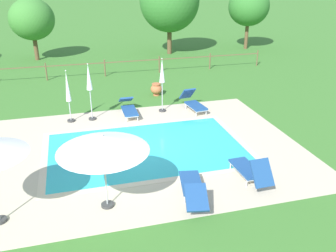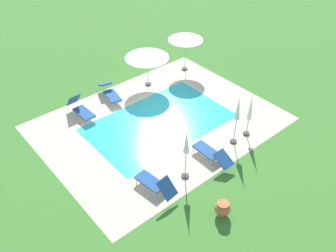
{
  "view_description": "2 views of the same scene",
  "coord_description": "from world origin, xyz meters",
  "px_view_note": "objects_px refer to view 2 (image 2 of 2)",
  "views": [
    {
      "loc": [
        -2.39,
        -11.89,
        6.11
      ],
      "look_at": [
        0.96,
        0.5,
        0.6
      ],
      "focal_mm": 39.1,
      "sensor_mm": 36.0,
      "label": 1
    },
    {
      "loc": [
        9.1,
        11.42,
        11.24
      ],
      "look_at": [
        0.28,
        1.03,
        0.54
      ],
      "focal_mm": 39.22,
      "sensor_mm": 36.0,
      "label": 2
    }
  ],
  "objects_px": {
    "sun_lounger_north_mid": "(110,93)",
    "sun_lounger_north_far": "(211,153)",
    "patio_umbrella_open_foreground": "(186,37)",
    "patio_umbrella_closed_row_west": "(250,111)",
    "sun_lounger_north_end": "(81,109)",
    "patio_umbrella_closed_row_mid_west": "(237,113)",
    "terracotta_urn_near_fence": "(222,208)",
    "patio_umbrella_closed_row_centre": "(186,146)",
    "sun_lounger_north_near_steps": "(155,184)",
    "patio_umbrella_open_by_bench": "(147,54)"
  },
  "relations": [
    {
      "from": "patio_umbrella_closed_row_west",
      "to": "patio_umbrella_closed_row_centre",
      "type": "bearing_deg",
      "value": 2.33
    },
    {
      "from": "sun_lounger_north_mid",
      "to": "patio_umbrella_closed_row_west",
      "type": "distance_m",
      "value": 7.68
    },
    {
      "from": "patio_umbrella_closed_row_west",
      "to": "sun_lounger_north_near_steps",
      "type": "bearing_deg",
      "value": -0.56
    },
    {
      "from": "patio_umbrella_closed_row_west",
      "to": "terracotta_urn_near_fence",
      "type": "relative_size",
      "value": 3.55
    },
    {
      "from": "patio_umbrella_open_by_bench",
      "to": "patio_umbrella_closed_row_mid_west",
      "type": "distance_m",
      "value": 6.64
    },
    {
      "from": "sun_lounger_north_near_steps",
      "to": "patio_umbrella_closed_row_mid_west",
      "type": "distance_m",
      "value": 4.86
    },
    {
      "from": "sun_lounger_north_far",
      "to": "terracotta_urn_near_fence",
      "type": "relative_size",
      "value": 3.2
    },
    {
      "from": "sun_lounger_north_mid",
      "to": "sun_lounger_north_end",
      "type": "distance_m",
      "value": 2.06
    },
    {
      "from": "patio_umbrella_closed_row_west",
      "to": "sun_lounger_north_far",
      "type": "bearing_deg",
      "value": 2.61
    },
    {
      "from": "patio_umbrella_closed_row_mid_west",
      "to": "terracotta_urn_near_fence",
      "type": "bearing_deg",
      "value": 35.9
    },
    {
      "from": "sun_lounger_north_mid",
      "to": "sun_lounger_north_far",
      "type": "xyz_separation_m",
      "value": [
        -0.7,
        6.99,
        0.0
      ]
    },
    {
      "from": "terracotta_urn_near_fence",
      "to": "patio_umbrella_closed_row_west",
      "type": "bearing_deg",
      "value": -150.24
    },
    {
      "from": "sun_lounger_north_end",
      "to": "patio_umbrella_closed_row_centre",
      "type": "xyz_separation_m",
      "value": [
        -1.12,
        6.65,
        1.31
      ]
    },
    {
      "from": "sun_lounger_north_end",
      "to": "patio_umbrella_open_foreground",
      "type": "height_order",
      "value": "patio_umbrella_open_foreground"
    },
    {
      "from": "terracotta_urn_near_fence",
      "to": "patio_umbrella_closed_row_mid_west",
      "type": "bearing_deg",
      "value": -144.1
    },
    {
      "from": "sun_lounger_north_mid",
      "to": "sun_lounger_north_end",
      "type": "bearing_deg",
      "value": 11.12
    },
    {
      "from": "patio_umbrella_open_by_bench",
      "to": "sun_lounger_north_far",
      "type": "bearing_deg",
      "value": 75.64
    },
    {
      "from": "sun_lounger_north_near_steps",
      "to": "patio_umbrella_open_by_bench",
      "type": "bearing_deg",
      "value": -125.88
    },
    {
      "from": "sun_lounger_north_mid",
      "to": "sun_lounger_north_far",
      "type": "distance_m",
      "value": 7.03
    },
    {
      "from": "sun_lounger_north_near_steps",
      "to": "sun_lounger_north_end",
      "type": "height_order",
      "value": "sun_lounger_north_end"
    },
    {
      "from": "sun_lounger_north_far",
      "to": "patio_umbrella_closed_row_centre",
      "type": "xyz_separation_m",
      "value": [
        1.6,
        0.05,
        1.35
      ]
    },
    {
      "from": "patio_umbrella_closed_row_mid_west",
      "to": "patio_umbrella_closed_row_centre",
      "type": "relative_size",
      "value": 1.0
    },
    {
      "from": "sun_lounger_north_end",
      "to": "patio_umbrella_open_by_bench",
      "type": "xyz_separation_m",
      "value": [
        -4.45,
        -0.17,
        1.55
      ]
    },
    {
      "from": "patio_umbrella_closed_row_west",
      "to": "patio_umbrella_closed_row_centre",
      "type": "height_order",
      "value": "patio_umbrella_closed_row_centre"
    },
    {
      "from": "sun_lounger_north_far",
      "to": "patio_umbrella_closed_row_mid_west",
      "type": "height_order",
      "value": "patio_umbrella_closed_row_mid_west"
    },
    {
      "from": "sun_lounger_north_mid",
      "to": "patio_umbrella_closed_row_centre",
      "type": "height_order",
      "value": "patio_umbrella_closed_row_centre"
    },
    {
      "from": "sun_lounger_north_mid",
      "to": "terracotta_urn_near_fence",
      "type": "height_order",
      "value": "sun_lounger_north_mid"
    },
    {
      "from": "sun_lounger_north_mid",
      "to": "patio_umbrella_closed_row_centre",
      "type": "distance_m",
      "value": 7.23
    },
    {
      "from": "patio_umbrella_closed_row_west",
      "to": "sun_lounger_north_end",
      "type": "bearing_deg",
      "value": -50.86
    },
    {
      "from": "patio_umbrella_open_by_bench",
      "to": "patio_umbrella_closed_row_centre",
      "type": "height_order",
      "value": "patio_umbrella_closed_row_centre"
    },
    {
      "from": "sun_lounger_north_near_steps",
      "to": "patio_umbrella_closed_row_west",
      "type": "distance_m",
      "value": 5.69
    },
    {
      "from": "sun_lounger_north_far",
      "to": "sun_lounger_north_end",
      "type": "xyz_separation_m",
      "value": [
        2.72,
        -6.59,
        0.04
      ]
    },
    {
      "from": "sun_lounger_north_near_steps",
      "to": "patio_umbrella_closed_row_west",
      "type": "relative_size",
      "value": 0.86
    },
    {
      "from": "sun_lounger_north_end",
      "to": "patio_umbrella_open_by_bench",
      "type": "bearing_deg",
      "value": -177.79
    },
    {
      "from": "sun_lounger_north_near_steps",
      "to": "patio_umbrella_closed_row_mid_west",
      "type": "xyz_separation_m",
      "value": [
        -4.68,
        0.04,
        1.32
      ]
    },
    {
      "from": "sun_lounger_north_mid",
      "to": "terracotta_urn_near_fence",
      "type": "distance_m",
      "value": 9.48
    },
    {
      "from": "sun_lounger_north_mid",
      "to": "patio_umbrella_closed_row_west",
      "type": "relative_size",
      "value": 0.94
    },
    {
      "from": "sun_lounger_north_near_steps",
      "to": "sun_lounger_north_far",
      "type": "distance_m",
      "value": 3.04
    },
    {
      "from": "sun_lounger_north_mid",
      "to": "patio_umbrella_open_foreground",
      "type": "distance_m",
      "value": 5.56
    },
    {
      "from": "sun_lounger_north_far",
      "to": "sun_lounger_north_near_steps",
      "type": "bearing_deg",
      "value": -3.23
    },
    {
      "from": "sun_lounger_north_near_steps",
      "to": "patio_umbrella_open_by_bench",
      "type": "xyz_separation_m",
      "value": [
        -4.77,
        -6.59,
        1.56
      ]
    },
    {
      "from": "terracotta_urn_near_fence",
      "to": "patio_umbrella_closed_row_centre",
      "type": "bearing_deg",
      "value": -96.74
    },
    {
      "from": "patio_umbrella_closed_row_west",
      "to": "terracotta_urn_near_fence",
      "type": "bearing_deg",
      "value": 29.76
    },
    {
      "from": "patio_umbrella_closed_row_west",
      "to": "patio_umbrella_closed_row_mid_west",
      "type": "height_order",
      "value": "patio_umbrella_closed_row_mid_west"
    },
    {
      "from": "sun_lounger_north_near_steps",
      "to": "sun_lounger_north_mid",
      "type": "xyz_separation_m",
      "value": [
        -2.34,
        -6.82,
        -0.03
      ]
    },
    {
      "from": "sun_lounger_north_far",
      "to": "sun_lounger_north_end",
      "type": "relative_size",
      "value": 1.11
    },
    {
      "from": "patio_umbrella_closed_row_centre",
      "to": "terracotta_urn_near_fence",
      "type": "relative_size",
      "value": 3.89
    },
    {
      "from": "patio_umbrella_closed_row_west",
      "to": "terracotta_urn_near_fence",
      "type": "height_order",
      "value": "patio_umbrella_closed_row_west"
    },
    {
      "from": "patio_umbrella_open_by_bench",
      "to": "sun_lounger_north_mid",
      "type": "bearing_deg",
      "value": -5.3
    },
    {
      "from": "patio_umbrella_open_foreground",
      "to": "sun_lounger_north_mid",
      "type": "bearing_deg",
      "value": -3.04
    }
  ]
}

